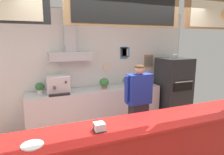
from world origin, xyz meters
TOP-DOWN VIEW (x-y plane):
  - back_wall_assembly at (-0.01, 2.29)m, footprint 5.73×2.53m
  - back_prep_counter at (0.23, 2.04)m, footprint 3.15×0.60m
  - pizza_oven at (2.25, 1.78)m, footprint 0.75×0.75m
  - shop_worker at (0.67, 0.83)m, footprint 0.61×0.25m
  - espresso_machine at (-0.65, 2.01)m, footprint 0.47×0.48m
  - potted_basil at (0.42, 2.02)m, footprint 0.22×0.22m
  - potted_sage at (-1.01, 2.08)m, footprint 0.19×0.19m
  - potted_rosemary at (1.01, 2.03)m, footprint 0.19×0.19m
  - napkin_holder at (-0.48, -0.27)m, footprint 0.15×0.14m
  - condiment_plate at (-1.19, -0.33)m, footprint 0.22×0.22m

SIDE VIEW (x-z plane):
  - back_prep_counter at x=0.23m, z-range -0.01..0.92m
  - pizza_oven at x=2.25m, z-range -0.05..1.65m
  - shop_worker at x=0.67m, z-range 0.05..1.67m
  - condiment_plate at x=-1.19m, z-range 1.03..1.05m
  - potted_rosemary at x=1.01m, z-range 0.94..1.17m
  - potted_basil at x=0.42m, z-range 0.94..1.19m
  - potted_sage at x=-1.01m, z-range 0.94..1.19m
  - napkin_holder at x=-0.48m, z-range 1.02..1.13m
  - espresso_machine at x=-0.65m, z-range 0.92..1.30m
  - back_wall_assembly at x=-0.01m, z-range 0.09..2.85m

